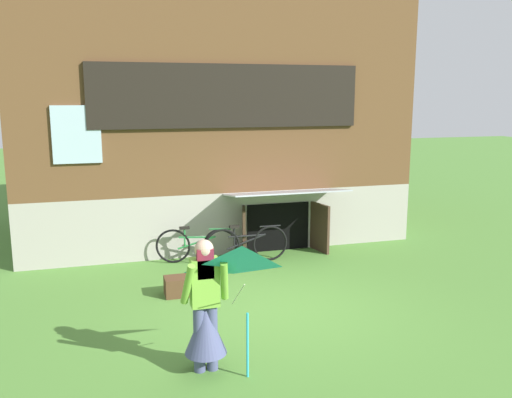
% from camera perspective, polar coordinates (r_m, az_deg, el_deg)
% --- Properties ---
extents(ground_plane, '(60.00, 60.00, 0.00)m').
position_cam_1_polar(ground_plane, '(8.99, 1.81, -11.04)').
color(ground_plane, '#4C7F33').
extents(log_house, '(8.58, 6.37, 5.62)m').
position_cam_1_polar(log_house, '(13.81, -5.47, 8.55)').
color(log_house, '#9E998E').
rests_on(log_house, ground_plane).
extents(person, '(0.61, 0.53, 1.67)m').
position_cam_1_polar(person, '(6.77, -5.34, -12.20)').
color(person, '#474C75').
rests_on(person, ground_plane).
extents(kite, '(0.93, 0.98, 1.60)m').
position_cam_1_polar(kite, '(6.12, -1.44, -8.60)').
color(kite, '#2DB2CC').
rests_on(kite, ground_plane).
extents(bicycle_black, '(1.74, 0.08, 0.79)m').
position_cam_1_polar(bicycle_black, '(11.03, -1.03, -4.77)').
color(bicycle_black, black).
rests_on(bicycle_black, ground_plane).
extents(bicycle_green, '(1.62, 0.44, 0.75)m').
position_cam_1_polar(bicycle_green, '(11.09, -6.27, -4.84)').
color(bicycle_green, black).
rests_on(bicycle_green, ground_plane).
extents(wooden_crate, '(0.43, 0.37, 0.32)m').
position_cam_1_polar(wooden_crate, '(9.43, -8.24, -9.06)').
color(wooden_crate, '#4C331E').
rests_on(wooden_crate, ground_plane).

